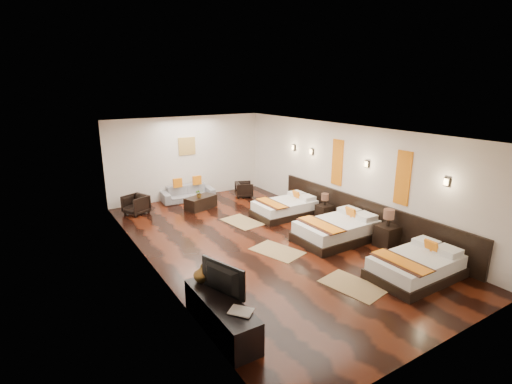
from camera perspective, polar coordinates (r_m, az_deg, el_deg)
floor at (r=9.71m, az=0.90°, el=-7.46°), size 5.50×9.50×0.01m
ceiling at (r=8.98m, az=0.97°, el=9.18°), size 5.50×9.50×0.01m
back_wall at (r=13.39m, az=-10.23°, el=5.08°), size 5.50×0.01×2.80m
left_wall at (r=8.15m, az=-15.54°, el=-2.20°), size 0.01×9.50×2.80m
right_wall at (r=10.95m, az=13.12°, el=2.54°), size 0.01×9.50×2.80m
headboard_panel at (r=10.65m, az=15.68°, el=-3.34°), size 0.08×6.60×0.90m
bed_near at (r=8.61m, az=22.85°, el=-10.18°), size 1.90×1.19×0.72m
bed_mid at (r=9.96m, az=12.01°, el=-5.55°), size 2.06×1.29×0.79m
bed_far at (r=11.55m, az=4.40°, el=-2.36°), size 1.85×1.17×0.71m
nightstand_a at (r=9.88m, az=18.98°, el=-5.87°), size 0.48×0.48×0.95m
nightstand_b at (r=11.34m, az=10.17°, el=-2.74°), size 0.40×0.40×0.79m
jute_mat_near at (r=7.98m, az=14.24°, el=-13.41°), size 0.97×1.32×0.01m
jute_mat_mid at (r=9.21m, az=3.18°, el=-8.79°), size 1.07×1.37×0.01m
jute_mat_far at (r=11.05m, az=-2.09°, el=-4.47°), size 0.92×1.30×0.01m
tv_console at (r=6.45m, az=-5.27°, el=-17.80°), size 0.50×1.80×0.55m
tv at (r=6.30m, az=-5.56°, el=-12.95°), size 0.41×0.92×0.53m
book at (r=5.88m, az=-2.75°, el=-18.05°), size 0.42×0.43×0.03m
figurine at (r=6.77m, az=-8.05°, el=-11.90°), size 0.31×0.31×0.32m
sofa at (r=13.21m, az=-10.12°, el=-0.16°), size 1.81×0.83×0.51m
armchair_left at (r=12.20m, az=-17.50°, el=-1.81°), size 0.85×0.84×0.59m
armchair_right at (r=13.42m, az=-1.80°, el=0.39°), size 0.75×0.74×0.53m
coffee_table at (r=12.29m, az=-8.25°, el=-1.56°), size 1.11×0.80×0.40m
table_plant at (r=12.11m, az=-8.47°, el=-0.17°), size 0.27×0.24×0.27m
orange_panel_a at (r=9.66m, az=21.08°, el=1.96°), size 0.04×0.40×1.30m
orange_panel_b at (r=11.08m, az=12.05°, el=4.35°), size 0.04×0.40×1.30m
sconce_near at (r=9.01m, az=26.60°, el=1.37°), size 0.07×0.12×0.18m
sconce_mid at (r=10.29m, az=16.23°, el=4.04°), size 0.07×0.12×0.18m
sconce_far at (r=11.83m, az=8.31°, el=5.99°), size 0.07×0.12×0.18m
sconce_lounge at (r=12.52m, az=5.65°, el=6.62°), size 0.07×0.12×0.18m
gold_artwork at (r=13.30m, az=-10.28°, el=6.76°), size 0.60×0.04×0.60m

